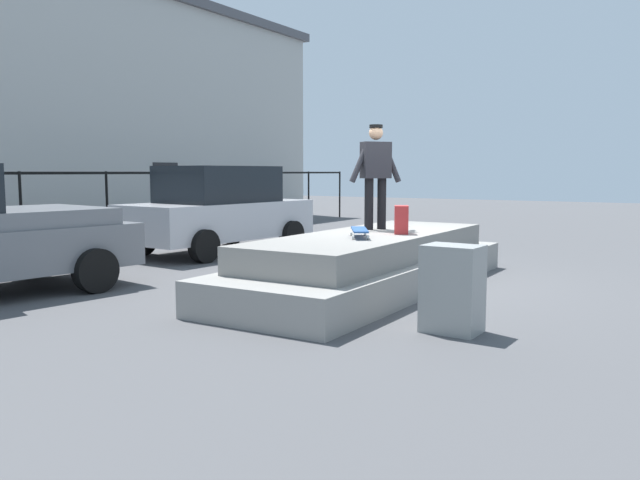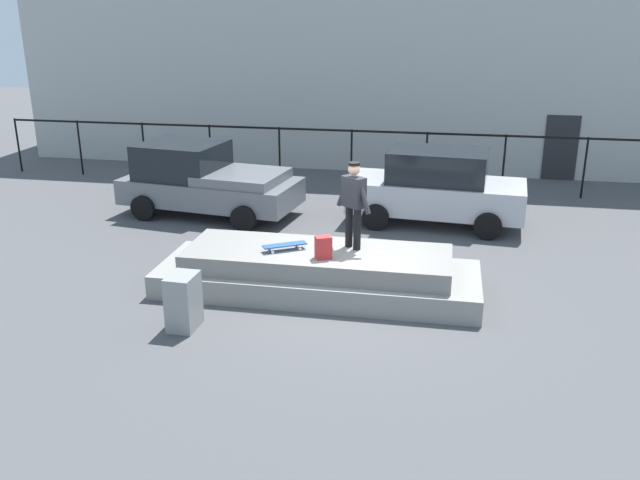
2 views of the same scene
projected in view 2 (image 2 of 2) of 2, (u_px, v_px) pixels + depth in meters
name	position (u px, v px, depth m)	size (l,w,h in m)	color
ground_plane	(347.00, 295.00, 12.50)	(60.00, 60.00, 0.00)	#4C4C4F
concrete_ledge	(318.00, 272.00, 12.59)	(6.02, 2.04, 0.81)	gray
skateboarder	(354.00, 199.00, 12.26)	(0.74, 0.62, 1.63)	black
skateboard	(285.00, 245.00, 12.41)	(0.80, 0.60, 0.12)	#264C8C
backpack	(323.00, 247.00, 11.98)	(0.28, 0.20, 0.41)	red
car_grey_pickup_near	(205.00, 180.00, 17.15)	(4.70, 2.69, 1.83)	slate
car_silver_sedan_mid	(436.00, 187.00, 16.40)	(4.38, 2.35, 1.84)	#B7B7BC
utility_box	(183.00, 302.00, 11.09)	(0.44, 0.60, 0.94)	gray
fence_row	(389.00, 148.00, 19.43)	(24.06, 0.06, 1.73)	black
warehouse_building	(405.00, 52.00, 23.44)	(26.05, 6.34, 7.18)	#B2B2AD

